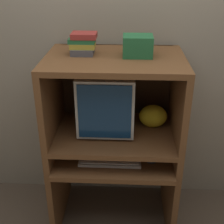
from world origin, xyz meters
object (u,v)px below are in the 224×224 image
(crt_monitor, at_px, (107,100))
(storage_box, at_px, (138,46))
(keyboard, at_px, (110,161))
(book_stack, at_px, (83,43))
(mouse, at_px, (151,161))
(snack_bag, at_px, (153,116))

(crt_monitor, bearing_deg, storage_box, -6.27)
(keyboard, height_order, book_stack, book_stack)
(crt_monitor, height_order, storage_box, storage_box)
(keyboard, bearing_deg, storage_box, 46.26)
(mouse, relative_size, storage_box, 0.37)
(keyboard, bearing_deg, mouse, 0.91)
(mouse, xyz_separation_m, book_stack, (-0.47, 0.19, 0.76))
(mouse, bearing_deg, book_stack, 157.60)
(crt_monitor, distance_m, book_stack, 0.42)
(storage_box, bearing_deg, keyboard, -133.74)
(snack_bag, bearing_deg, mouse, -93.25)
(book_stack, relative_size, storage_box, 0.95)
(crt_monitor, height_order, keyboard, crt_monitor)
(crt_monitor, xyz_separation_m, book_stack, (-0.15, -0.00, 0.39))
(crt_monitor, distance_m, snack_bag, 0.36)
(mouse, height_order, book_stack, book_stack)
(keyboard, xyz_separation_m, mouse, (0.28, 0.00, 0.00))
(crt_monitor, xyz_separation_m, mouse, (0.32, -0.19, -0.37))
(keyboard, relative_size, storage_box, 2.28)
(keyboard, xyz_separation_m, snack_bag, (0.30, 0.24, 0.23))
(mouse, bearing_deg, keyboard, -179.09)
(snack_bag, bearing_deg, crt_monitor, -173.20)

